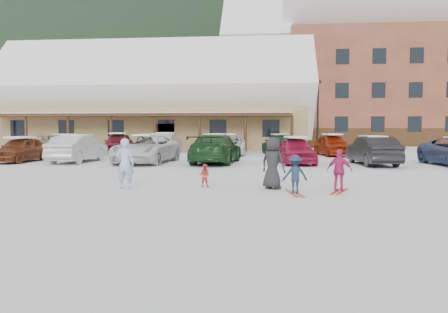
# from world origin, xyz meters

# --- Properties ---
(ground) EXTENTS (160.00, 160.00, 0.00)m
(ground) POSITION_xyz_m (0.00, 0.00, 0.00)
(ground) COLOR white
(ground) RESTS_ON ground
(forested_hillside) EXTENTS (300.00, 70.00, 38.00)m
(forested_hillside) POSITION_xyz_m (0.00, 85.00, 19.00)
(forested_hillside) COLOR black
(forested_hillside) RESTS_ON ground
(day_lodge) EXTENTS (29.12, 12.50, 10.38)m
(day_lodge) POSITION_xyz_m (-9.00, 27.96, 3.94)
(day_lodge) COLOR tan
(day_lodge) RESTS_ON ground
(alpine_hotel) EXTENTS (31.48, 14.01, 21.48)m
(alpine_hotel) POSITION_xyz_m (14.27, 38.00, 8.63)
(alpine_hotel) COLOR brown
(alpine_hotel) RESTS_ON ground
(lamp_post) EXTENTS (0.50, 0.25, 5.83)m
(lamp_post) POSITION_xyz_m (5.93, 24.32, 3.31)
(lamp_post) COLOR black
(lamp_post) RESTS_ON ground
(conifer_0) EXTENTS (4.40, 4.40, 10.20)m
(conifer_0) POSITION_xyz_m (-26.00, 30.00, 5.69)
(conifer_0) COLOR black
(conifer_0) RESTS_ON ground
(conifer_2) EXTENTS (5.28, 5.28, 12.24)m
(conifer_2) POSITION_xyz_m (-30.00, 42.00, 6.83)
(conifer_2) COLOR black
(conifer_2) RESTS_ON ground
(conifer_3) EXTENTS (3.96, 3.96, 9.18)m
(conifer_3) POSITION_xyz_m (6.00, 44.00, 5.12)
(conifer_3) COLOR black
(conifer_3) RESTS_ON ground
(adult_skier) EXTENTS (0.60, 0.41, 1.62)m
(adult_skier) POSITION_xyz_m (-2.80, 0.25, 0.81)
(adult_skier) COLOR #A3BBEA
(adult_skier) RESTS_ON ground
(toddler_red) EXTENTS (0.41, 0.34, 0.76)m
(toddler_red) POSITION_xyz_m (-0.33, 0.86, 0.38)
(toddler_red) COLOR #D53F33
(toddler_red) RESTS_ON ground
(child_navy) EXTENTS (0.80, 0.55, 1.15)m
(child_navy) POSITION_xyz_m (2.53, -0.33, 0.57)
(child_navy) COLOR #1C2D44
(child_navy) RESTS_ON ground
(skis_child_navy) EXTENTS (0.44, 1.41, 0.03)m
(skis_child_navy) POSITION_xyz_m (2.53, -0.33, 0.01)
(skis_child_navy) COLOR #AE3818
(skis_child_navy) RESTS_ON ground
(child_magenta) EXTENTS (0.83, 0.58, 1.31)m
(child_magenta) POSITION_xyz_m (3.90, 0.19, 0.66)
(child_magenta) COLOR #C5256A
(child_magenta) RESTS_ON ground
(skis_child_magenta) EXTENTS (0.70, 1.38, 0.03)m
(skis_child_magenta) POSITION_xyz_m (3.90, 0.19, 0.01)
(skis_child_magenta) COLOR #AE3818
(skis_child_magenta) RESTS_ON ground
(bystander_dark) EXTENTS (0.96, 0.86, 1.65)m
(bystander_dark) POSITION_xyz_m (1.89, 0.64, 0.82)
(bystander_dark) COLOR #252527
(bystander_dark) RESTS_ON ground
(parked_car_0) EXTENTS (1.80, 4.14, 1.39)m
(parked_car_0) POSITION_xyz_m (-11.98, 9.81, 0.69)
(parked_car_0) COLOR brown
(parked_car_0) RESTS_ON ground
(parked_car_1) EXTENTS (1.79, 4.64, 1.51)m
(parked_car_1) POSITION_xyz_m (-8.73, 9.99, 0.75)
(parked_car_1) COLOR silver
(parked_car_1) RESTS_ON ground
(parked_car_2) EXTENTS (2.90, 5.65, 1.53)m
(parked_car_2) POSITION_xyz_m (-4.84, 9.87, 0.76)
(parked_car_2) COLOR silver
(parked_car_2) RESTS_ON ground
(parked_car_3) EXTENTS (2.59, 5.54, 1.57)m
(parked_car_3) POSITION_xyz_m (-1.04, 10.03, 0.78)
(parked_car_3) COLOR #183F1B
(parked_car_3) RESTS_ON ground
(parked_car_4) EXTENTS (2.22, 4.38, 1.43)m
(parked_car_4) POSITION_xyz_m (3.21, 10.15, 0.72)
(parked_car_4) COLOR #AA1940
(parked_car_4) RESTS_ON ground
(parked_car_5) EXTENTS (2.02, 4.62, 1.48)m
(parked_car_5) POSITION_xyz_m (7.10, 9.80, 0.74)
(parked_car_5) COLOR black
(parked_car_5) RESTS_ON ground
(parked_car_7) EXTENTS (2.32, 4.95, 1.40)m
(parked_car_7) POSITION_xyz_m (-13.32, 17.63, 0.70)
(parked_car_7) COLOR gray
(parked_car_7) RESTS_ON ground
(parked_car_8) EXTENTS (2.46, 4.63, 1.50)m
(parked_car_8) POSITION_xyz_m (-8.97, 17.19, 0.75)
(parked_car_8) COLOR maroon
(parked_car_8) RESTS_ON ground
(parked_car_9) EXTENTS (1.62, 4.61, 1.52)m
(parked_car_9) POSITION_xyz_m (-5.58, 17.51, 0.76)
(parked_car_9) COLOR #A0A0A5
(parked_car_9) RESTS_ON ground
(parked_car_10) EXTENTS (2.62, 5.29, 1.44)m
(parked_car_10) POSITION_xyz_m (-1.01, 17.01, 0.72)
(parked_car_10) COLOR white
(parked_car_10) RESTS_ON ground
(parked_car_11) EXTENTS (2.77, 5.18, 1.43)m
(parked_car_11) POSITION_xyz_m (2.59, 17.51, 0.71)
(parked_car_11) COLOR #1F3E2B
(parked_car_11) RESTS_ON ground
(parked_car_12) EXTENTS (2.37, 4.49, 1.46)m
(parked_car_12) POSITION_xyz_m (6.09, 16.84, 0.73)
(parked_car_12) COLOR #9C2509
(parked_car_12) RESTS_ON ground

